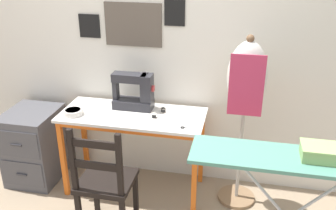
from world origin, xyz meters
TOP-DOWN VIEW (x-y plane):
  - ground_plane at (0.00, 0.00)m, footprint 14.00×14.00m
  - wall_back at (-0.00, 0.59)m, footprint 10.00×0.07m
  - sewing_table at (0.00, 0.25)m, footprint 1.22×0.52m
  - sewing_machine at (-0.00, 0.37)m, footprint 0.36×0.15m
  - fabric_bowl at (-0.48, 0.14)m, footprint 0.16×0.16m
  - scissors at (0.48, 0.10)m, footprint 0.13×0.07m
  - thread_spool_near_machine at (0.19, 0.22)m, footprint 0.04×0.04m
  - thread_spool_mid_table at (0.25, 0.35)m, footprint 0.04×0.04m
  - wooden_chair at (-0.05, -0.31)m, footprint 0.40×0.38m
  - filing_cabinet at (-0.96, 0.24)m, footprint 0.44×0.53m
  - dress_form at (0.91, 0.29)m, footprint 0.32×0.32m
  - ironing_board at (1.24, -0.42)m, footprint 1.28×0.33m
  - storage_box at (1.36, -0.40)m, footprint 0.22×0.17m

SIDE VIEW (x-z plane):
  - ground_plane at x=0.00m, z-range 0.00..0.00m
  - filing_cabinet at x=-0.96m, z-range 0.00..0.68m
  - wooden_chair at x=-0.05m, z-range -0.02..0.92m
  - sewing_table at x=0.00m, z-range 0.28..1.03m
  - scissors at x=0.48m, z-range 0.75..0.76m
  - thread_spool_near_machine at x=0.19m, z-range 0.75..0.79m
  - thread_spool_mid_table at x=0.25m, z-range 0.75..0.79m
  - fabric_bowl at x=-0.48m, z-range 0.75..0.80m
  - ironing_board at x=1.24m, z-range 0.39..1.30m
  - sewing_machine at x=0.00m, z-range 0.73..1.07m
  - storage_box at x=1.36m, z-range 0.89..0.98m
  - dress_form at x=0.91m, z-range 0.31..1.77m
  - wall_back at x=0.00m, z-range 0.00..2.55m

